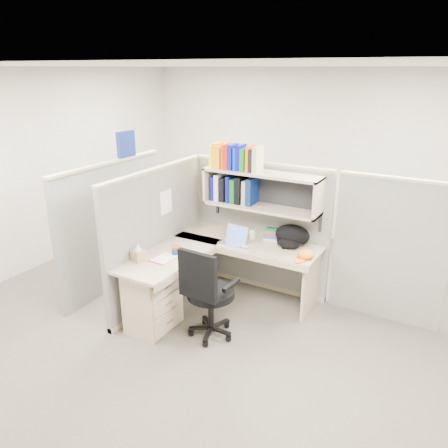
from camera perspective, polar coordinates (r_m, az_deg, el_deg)
The scene contains 14 objects.
ground at distance 5.09m, azimuth 0.01°, elevation -12.03°, with size 6.00×6.00×0.00m, color #353229.
room_shell at distance 4.46m, azimuth 0.02°, elevation 5.96°, with size 6.00×6.00×6.00m.
cubicle at distance 5.22m, azimuth -1.04°, elevation -0.14°, with size 3.79×1.84×1.95m.
desk at distance 4.86m, azimuth -5.89°, elevation -7.85°, with size 1.74×1.75×0.73m.
laptop at distance 5.09m, azimuth 1.05°, elevation -1.53°, with size 0.29×0.29×0.21m, color silver, non-canonical shape.
backpack at distance 5.09m, azimuth 8.70°, elevation -1.60°, with size 0.41×0.32×0.24m, color black, non-canonical shape.
orange_cap at distance 4.82m, azimuth 10.66°, elevation -3.91°, with size 0.18×0.20×0.10m, color orange, non-canonical shape.
snack_canister at distance 4.87m, azimuth -6.31°, elevation -3.41°, with size 0.10×0.10×0.09m.
tissue_box at distance 4.75m, azimuth -11.14°, elevation -3.65°, with size 0.12×0.12×0.19m, color #A2865C, non-canonical shape.
mouse at distance 5.02m, azimuth 2.72°, elevation -2.96°, with size 0.09×0.06×0.03m, color #95B7D4.
paper_cup at distance 5.29m, azimuth 3.69°, elevation -1.40°, with size 0.07×0.07×0.10m, color white.
book_stack at distance 5.33m, azimuth 6.29°, elevation -1.22°, with size 0.18×0.24×0.12m, color gray, non-canonical shape.
loose_paper at distance 4.80m, azimuth -7.78°, elevation -4.42°, with size 0.20×0.27×0.00m, color white, non-canonical shape.
task_chair at distance 4.57m, azimuth -2.03°, elevation -10.74°, with size 0.55×0.51×1.04m.
Camera 1 is at (2.14, -3.77, 2.68)m, focal length 35.00 mm.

